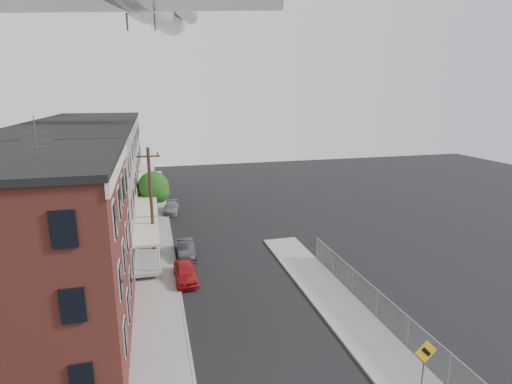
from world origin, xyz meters
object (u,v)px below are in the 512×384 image
Objects in this scene: warning_sign at (425,359)px; utility_pole at (151,202)px; car_mid at (186,249)px; street_tree at (155,188)px; car_near at (185,272)px; car_far at (171,208)px.

utility_pole reaches higher than warning_sign.
warning_sign reaches higher than car_mid.
street_tree is at bearing 88.11° from utility_pole.
car_near is 17.28m from car_far.
utility_pole is at bearing 120.48° from warning_sign.
utility_pole is 10.00m from street_tree.
car_near reaches higher than car_far.
street_tree reaches higher than car_far.
warning_sign is at bearing -57.91° from car_near.
warning_sign is 0.31× the size of utility_pole.
warning_sign is at bearing -66.76° from car_far.
car_far is at bearing 106.42° from warning_sign.
car_near is (1.75, -15.00, -2.79)m from street_tree.
street_tree is 1.36× the size of car_far.
car_near is 1.01× the size of car_far.
car_mid is (2.48, -0.58, -4.03)m from utility_pole.
street_tree is 4.04m from car_far.
car_far is (2.00, 12.19, -4.12)m from utility_pole.
street_tree is at bearing 95.55° from car_near.
car_near reaches higher than car_mid.
car_near is at bearing -83.35° from street_tree.
utility_pole is 2.35× the size of car_far.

